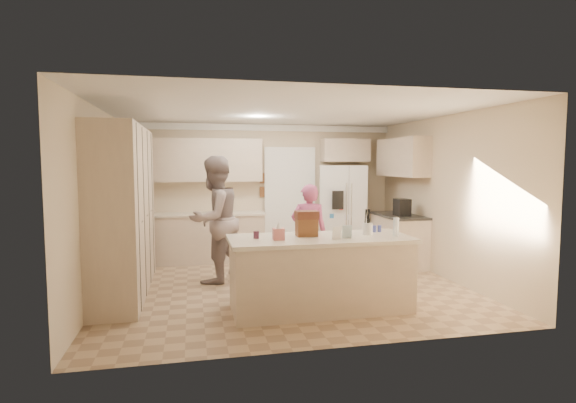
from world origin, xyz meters
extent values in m
cube|color=tan|center=(0.00, 0.00, -0.01)|extent=(5.20, 4.60, 0.02)
cube|color=white|center=(0.00, 0.00, 2.61)|extent=(5.20, 4.60, 0.02)
cube|color=beige|center=(0.00, 2.31, 1.30)|extent=(5.20, 0.02, 2.60)
cube|color=beige|center=(0.00, -2.31, 1.30)|extent=(5.20, 0.02, 2.60)
cube|color=beige|center=(-2.61, 0.00, 1.30)|extent=(0.02, 4.60, 2.60)
cube|color=beige|center=(2.61, 0.00, 1.30)|extent=(0.02, 4.60, 2.60)
cube|color=white|center=(0.00, 2.26, 2.53)|extent=(5.20, 0.08, 0.12)
cube|color=beige|center=(-2.30, 0.20, 1.18)|extent=(0.60, 2.60, 2.35)
cube|color=beige|center=(-1.15, 2.00, 0.44)|extent=(2.20, 0.60, 0.88)
cube|color=beige|center=(-1.15, 1.99, 0.90)|extent=(2.24, 0.63, 0.04)
cube|color=beige|center=(-1.15, 2.12, 1.90)|extent=(2.20, 0.35, 0.80)
cube|color=black|center=(0.55, 2.28, 1.05)|extent=(0.90, 0.06, 2.10)
cube|color=white|center=(0.55, 2.24, 1.05)|extent=(1.02, 0.03, 2.22)
cube|color=brown|center=(0.02, 2.27, 1.55)|extent=(0.15, 0.02, 0.20)
cube|color=brown|center=(0.02, 2.27, 1.28)|extent=(0.15, 0.02, 0.20)
cube|color=white|center=(1.55, 1.97, 0.90)|extent=(1.06, 0.92, 1.80)
cube|color=gray|center=(1.55, 1.61, 0.90)|extent=(0.02, 0.02, 1.78)
cube|color=black|center=(1.33, 1.60, 1.15)|extent=(0.22, 0.03, 0.35)
cylinder|color=silver|center=(1.50, 1.60, 1.05)|extent=(0.02, 0.02, 0.85)
cylinder|color=silver|center=(1.60, 1.60, 1.05)|extent=(0.02, 0.02, 0.85)
cube|color=beige|center=(1.65, 2.12, 2.10)|extent=(0.95, 0.35, 0.45)
cube|color=beige|center=(2.30, 1.00, 0.44)|extent=(0.60, 1.20, 0.88)
cube|color=#2D2B28|center=(2.29, 1.00, 0.90)|extent=(0.63, 1.24, 0.04)
cube|color=beige|center=(2.43, 1.20, 1.95)|extent=(0.35, 1.50, 0.70)
cube|color=black|center=(2.25, 0.80, 1.07)|extent=(0.22, 0.28, 0.30)
cube|color=beige|center=(0.20, -1.10, 0.44)|extent=(2.20, 0.90, 0.88)
cube|color=beige|center=(0.20, -1.10, 0.90)|extent=(2.28, 0.96, 0.05)
cylinder|color=white|center=(0.85, -1.05, 1.00)|extent=(0.13, 0.13, 0.15)
cube|color=#DC7573|center=(-0.35, -1.20, 1.00)|extent=(0.13, 0.13, 0.14)
cone|color=white|center=(-0.35, -1.20, 1.10)|extent=(0.08, 0.08, 0.08)
cube|color=brown|center=(0.05, -1.00, 1.04)|extent=(0.26, 0.18, 0.22)
cube|color=#592D1E|center=(0.05, -1.00, 1.20)|extent=(0.28, 0.20, 0.10)
cylinder|color=#59263F|center=(-0.60, -1.05, 0.97)|extent=(0.07, 0.07, 0.09)
cube|color=white|center=(0.35, -1.30, 1.01)|extent=(0.12, 0.06, 0.16)
cube|color=silver|center=(0.50, -1.25, 1.01)|extent=(0.12, 0.05, 0.16)
cylinder|color=silver|center=(1.15, -1.25, 1.04)|extent=(0.07, 0.07, 0.24)
cylinder|color=#364195|center=(1.02, -0.88, 0.97)|extent=(0.05, 0.05, 0.09)
cylinder|color=#364195|center=(1.09, -0.88, 0.97)|extent=(0.05, 0.05, 0.09)
imported|color=gray|center=(-1.02, 0.53, 0.98)|extent=(1.20, 1.19, 1.96)
imported|color=#BF4D92|center=(0.42, 0.26, 0.76)|extent=(0.63, 0.50, 1.53)
camera|label=1|loc=(-1.36, -6.45, 1.85)|focal=28.00mm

